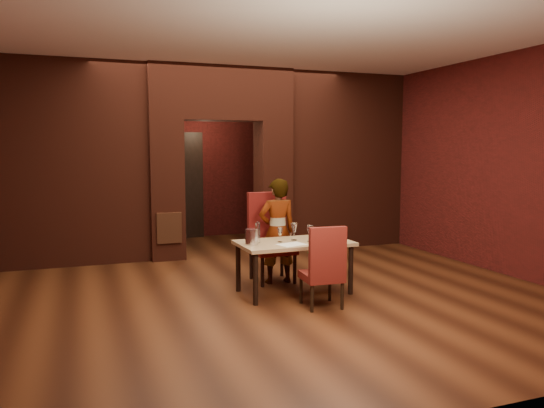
{
  "coord_description": "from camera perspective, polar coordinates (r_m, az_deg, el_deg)",
  "views": [
    {
      "loc": [
        -2.32,
        -6.83,
        1.83
      ],
      "look_at": [
        0.2,
        0.0,
        1.07
      ],
      "focal_mm": 35.0,
      "sensor_mm": 36.0,
      "label": 1
    }
  ],
  "objects": [
    {
      "name": "wine_glass_b",
      "position": [
        6.78,
        2.4,
        -3.0
      ],
      "size": [
        0.09,
        0.09,
        0.22
      ],
      "primitive_type": null,
      "color": "white",
      "rests_on": "dining_table"
    },
    {
      "name": "wine_bucket",
      "position": [
        6.47,
        -2.22,
        -3.56
      ],
      "size": [
        0.16,
        0.16,
        0.19
      ],
      "primitive_type": "cylinder",
      "color": "silver",
      "rests_on": "dining_table"
    },
    {
      "name": "pillar_right",
      "position": [
        9.44,
        0.11,
        1.85
      ],
      "size": [
        0.55,
        0.55,
        2.3
      ],
      "primitive_type": "cube",
      "color": "maroon",
      "rests_on": "ground"
    },
    {
      "name": "wine_glass_c",
      "position": [
        6.68,
        4.1,
        -3.19
      ],
      "size": [
        0.08,
        0.08,
        0.21
      ],
      "primitive_type": null,
      "color": "white",
      "rests_on": "dining_table"
    },
    {
      "name": "dining_table",
      "position": [
        6.78,
        2.37,
        -6.8
      ],
      "size": [
        1.44,
        0.83,
        0.66
      ],
      "primitive_type": "cube",
      "rotation": [
        0.0,
        0.0,
        0.03
      ],
      "color": "tan",
      "rests_on": "ground"
    },
    {
      "name": "water_bottle",
      "position": [
        6.61,
        -1.56,
        -3.03
      ],
      "size": [
        0.06,
        0.06,
        0.27
      ],
      "primitive_type": "cylinder",
      "color": "white",
      "rests_on": "dining_table"
    },
    {
      "name": "wing_wall_left",
      "position": [
        8.83,
        -20.54,
        4.11
      ],
      "size": [
        2.28,
        0.35,
        3.2
      ],
      "primitive_type": "cube",
      "color": "maroon",
      "rests_on": "ground"
    },
    {
      "name": "wall_front",
      "position": [
        3.66,
        19.07,
        2.02
      ],
      "size": [
        7.0,
        0.04,
        3.2
      ],
      "primitive_type": "cube",
      "color": "maroon",
      "rests_on": "ground"
    },
    {
      "name": "rear_door",
      "position": [
        10.97,
        -10.08,
        1.81
      ],
      "size": [
        0.9,
        0.08,
        2.1
      ],
      "primitive_type": "cube",
      "color": "black",
      "rests_on": "ground"
    },
    {
      "name": "wing_wall_right",
      "position": [
        10.0,
        7.75,
        4.61
      ],
      "size": [
        2.28,
        0.35,
        3.2
      ],
      "primitive_type": "cube",
      "color": "maroon",
      "rests_on": "ground"
    },
    {
      "name": "chair_near",
      "position": [
        6.19,
        5.35,
        -6.64
      ],
      "size": [
        0.46,
        0.46,
        0.96
      ],
      "primitive_type": "cube",
      "rotation": [
        0.0,
        0.0,
        3.08
      ],
      "color": "maroon",
      "rests_on": "ground"
    },
    {
      "name": "pillar_left",
      "position": [
        8.96,
        -11.37,
        1.51
      ],
      "size": [
        0.55,
        0.55,
        2.3
      ],
      "primitive_type": "cube",
      "color": "maroon",
      "rests_on": "ground"
    },
    {
      "name": "lintel",
      "position": [
        9.17,
        -5.58,
        11.71
      ],
      "size": [
        2.45,
        0.55,
        0.9
      ],
      "primitive_type": "cube",
      "color": "maroon",
      "rests_on": "ground"
    },
    {
      "name": "floor",
      "position": [
        7.44,
        -1.43,
        -8.26
      ],
      "size": [
        8.0,
        8.0,
        0.0
      ],
      "primitive_type": "plane",
      "color": "#4D2613",
      "rests_on": "ground"
    },
    {
      "name": "rear_door_frame",
      "position": [
        10.93,
        -10.05,
        1.8
      ],
      "size": [
        1.02,
        0.04,
        2.22
      ],
      "primitive_type": "cube",
      "color": "black",
      "rests_on": "ground"
    },
    {
      "name": "vent_panel",
      "position": [
        8.74,
        -10.99,
        -2.56
      ],
      "size": [
        0.4,
        0.03,
        0.5
      ],
      "primitive_type": "cube",
      "color": "#AA5631",
      "rests_on": "ground"
    },
    {
      "name": "potted_plant",
      "position": [
        7.91,
        5.21,
        -5.75
      ],
      "size": [
        0.53,
        0.52,
        0.45
      ],
      "primitive_type": "imported",
      "rotation": [
        0.0,
        0.0,
        0.6
      ],
      "color": "#335D26",
      "rests_on": "ground"
    },
    {
      "name": "person_seated",
      "position": [
        7.21,
        0.58,
        -2.92
      ],
      "size": [
        0.53,
        0.36,
        1.43
      ],
      "primitive_type": "imported",
      "rotation": [
        0.0,
        0.0,
        3.11
      ],
      "color": "silver",
      "rests_on": "ground"
    },
    {
      "name": "wall_right",
      "position": [
        8.97,
        20.27,
        4.14
      ],
      "size": [
        0.04,
        8.0,
        3.2
      ],
      "primitive_type": "cube",
      "color": "maroon",
      "rests_on": "ground"
    },
    {
      "name": "tasting_sheet",
      "position": [
        6.49,
        2.12,
        -4.37
      ],
      "size": [
        0.38,
        0.32,
        0.0
      ],
      "primitive_type": "cube",
      "rotation": [
        0.0,
        0.0,
        0.27
      ],
      "color": "white",
      "rests_on": "dining_table"
    },
    {
      "name": "wall_back",
      "position": [
        11.08,
        -8.15,
        4.73
      ],
      "size": [
        7.0,
        0.04,
        3.2
      ],
      "primitive_type": "cube",
      "color": "maroon",
      "rests_on": "ground"
    },
    {
      "name": "chair_far",
      "position": [
        7.29,
        0.06,
        -3.64
      ],
      "size": [
        0.56,
        0.56,
        1.22
      ],
      "primitive_type": "cube",
      "rotation": [
        0.0,
        0.0,
        0.01
      ],
      "color": "maroon",
      "rests_on": "ground"
    },
    {
      "name": "wine_glass_a",
      "position": [
        6.65,
        0.87,
        -3.35
      ],
      "size": [
        0.07,
        0.07,
        0.18
      ],
      "primitive_type": null,
      "color": "white",
      "rests_on": "dining_table"
    },
    {
      "name": "ceiling",
      "position": [
        7.34,
        -1.5,
        16.73
      ],
      "size": [
        7.0,
        8.0,
        0.04
      ],
      "primitive_type": "cube",
      "color": "silver",
      "rests_on": "ground"
    }
  ]
}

